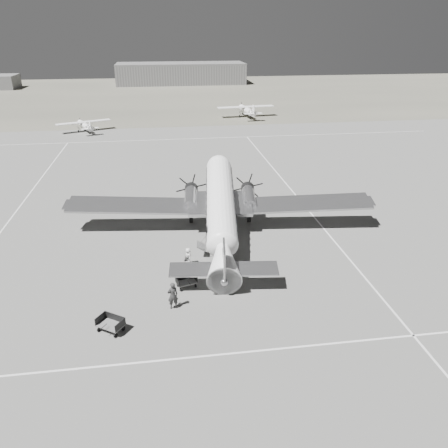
{
  "coord_description": "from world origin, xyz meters",
  "views": [
    {
      "loc": [
        -2.68,
        -33.78,
        17.36
      ],
      "look_at": [
        2.12,
        -0.59,
        2.2
      ],
      "focal_mm": 35.0,
      "sensor_mm": 36.0,
      "label": 1
    }
  ],
  "objects_px": {
    "light_plane_right": "(247,111)",
    "passenger": "(188,257)",
    "baggage_cart_far": "(111,325)",
    "light_plane_left": "(85,126)",
    "baggage_cart_near": "(186,282)",
    "ramp_agent": "(187,264)",
    "hangar_main": "(181,73)",
    "dc3_airliner": "(221,209)",
    "ground_crew": "(173,295)"
  },
  "relations": [
    {
      "from": "light_plane_right",
      "to": "passenger",
      "type": "height_order",
      "value": "light_plane_right"
    },
    {
      "from": "light_plane_right",
      "to": "baggage_cart_far",
      "type": "relative_size",
      "value": 7.16
    },
    {
      "from": "baggage_cart_far",
      "to": "passenger",
      "type": "height_order",
      "value": "passenger"
    },
    {
      "from": "light_plane_left",
      "to": "baggage_cart_near",
      "type": "bearing_deg",
      "value": -97.88
    },
    {
      "from": "baggage_cart_far",
      "to": "ramp_agent",
      "type": "relative_size",
      "value": 1.05
    },
    {
      "from": "hangar_main",
      "to": "dc3_airliner",
      "type": "distance_m",
      "value": 118.62
    },
    {
      "from": "hangar_main",
      "to": "light_plane_right",
      "type": "relative_size",
      "value": 3.45
    },
    {
      "from": "light_plane_right",
      "to": "ground_crew",
      "type": "distance_m",
      "value": 68.99
    },
    {
      "from": "ground_crew",
      "to": "ramp_agent",
      "type": "distance_m",
      "value": 4.56
    },
    {
      "from": "ramp_agent",
      "to": "baggage_cart_near",
      "type": "bearing_deg",
      "value": -179.06
    },
    {
      "from": "baggage_cart_near",
      "to": "passenger",
      "type": "relative_size",
      "value": 1.04
    },
    {
      "from": "dc3_airliner",
      "to": "baggage_cart_near",
      "type": "relative_size",
      "value": 18.83
    },
    {
      "from": "dc3_airliner",
      "to": "ramp_agent",
      "type": "relative_size",
      "value": 17.71
    },
    {
      "from": "dc3_airliner",
      "to": "light_plane_left",
      "type": "bearing_deg",
      "value": 117.89
    },
    {
      "from": "dc3_airliner",
      "to": "baggage_cart_far",
      "type": "distance_m",
      "value": 15.17
    },
    {
      "from": "hangar_main",
      "to": "ground_crew",
      "type": "height_order",
      "value": "hangar_main"
    },
    {
      "from": "light_plane_left",
      "to": "ground_crew",
      "type": "bearing_deg",
      "value": -99.51
    },
    {
      "from": "hangar_main",
      "to": "baggage_cart_near",
      "type": "distance_m",
      "value": 126.66
    },
    {
      "from": "hangar_main",
      "to": "passenger",
      "type": "height_order",
      "value": "hangar_main"
    },
    {
      "from": "passenger",
      "to": "light_plane_left",
      "type": "bearing_deg",
      "value": -1.02
    },
    {
      "from": "dc3_airliner",
      "to": "light_plane_right",
      "type": "distance_m",
      "value": 57.83
    },
    {
      "from": "ground_crew",
      "to": "passenger",
      "type": "distance_m",
      "value": 5.93
    },
    {
      "from": "ramp_agent",
      "to": "baggage_cart_far",
      "type": "bearing_deg",
      "value": 147.72
    },
    {
      "from": "passenger",
      "to": "hangar_main",
      "type": "bearing_deg",
      "value": -20.34
    },
    {
      "from": "ramp_agent",
      "to": "passenger",
      "type": "distance_m",
      "value": 1.38
    },
    {
      "from": "dc3_airliner",
      "to": "ramp_agent",
      "type": "xyz_separation_m",
      "value": [
        -3.4,
        -5.97,
        -1.92
      ]
    },
    {
      "from": "baggage_cart_far",
      "to": "ramp_agent",
      "type": "distance_m",
      "value": 8.19
    },
    {
      "from": "hangar_main",
      "to": "baggage_cart_near",
      "type": "relative_size",
      "value": 27.64
    },
    {
      "from": "hangar_main",
      "to": "ramp_agent",
      "type": "relative_size",
      "value": 26.0
    },
    {
      "from": "hangar_main",
      "to": "baggage_cart_near",
      "type": "xyz_separation_m",
      "value": [
        -6.5,
        -126.47,
        -2.87
      ]
    },
    {
      "from": "dc3_airliner",
      "to": "light_plane_left",
      "type": "relative_size",
      "value": 2.93
    },
    {
      "from": "light_plane_left",
      "to": "baggage_cart_near",
      "type": "relative_size",
      "value": 6.44
    },
    {
      "from": "dc3_airliner",
      "to": "ramp_agent",
      "type": "bearing_deg",
      "value": -113.28
    },
    {
      "from": "hangar_main",
      "to": "passenger",
      "type": "xyz_separation_m",
      "value": [
        -6.13,
        -123.19,
        -2.57
      ]
    },
    {
      "from": "light_plane_left",
      "to": "ground_crew",
      "type": "height_order",
      "value": "light_plane_left"
    },
    {
      "from": "ground_crew",
      "to": "ramp_agent",
      "type": "height_order",
      "value": "ground_crew"
    },
    {
      "from": "light_plane_left",
      "to": "baggage_cart_far",
      "type": "xyz_separation_m",
      "value": [
        9.82,
        -59.05,
        -0.54
      ]
    },
    {
      "from": "light_plane_right",
      "to": "ramp_agent",
      "type": "height_order",
      "value": "light_plane_right"
    },
    {
      "from": "baggage_cart_near",
      "to": "ground_crew",
      "type": "relative_size",
      "value": 0.77
    },
    {
      "from": "dc3_airliner",
      "to": "light_plane_right",
      "type": "xyz_separation_m",
      "value": [
        13.21,
        56.28,
        -1.46
      ]
    },
    {
      "from": "baggage_cart_far",
      "to": "hangar_main",
      "type": "bearing_deg",
      "value": 119.34
    },
    {
      "from": "ground_crew",
      "to": "ramp_agent",
      "type": "bearing_deg",
      "value": -120.1
    },
    {
      "from": "light_plane_left",
      "to": "baggage_cart_near",
      "type": "xyz_separation_m",
      "value": [
        14.82,
        -54.65,
        -0.59
      ]
    },
    {
      "from": "hangar_main",
      "to": "passenger",
      "type": "bearing_deg",
      "value": -92.85
    },
    {
      "from": "light_plane_left",
      "to": "ground_crew",
      "type": "xyz_separation_m",
      "value": [
        13.76,
        -57.12,
        -0.03
      ]
    },
    {
      "from": "light_plane_right",
      "to": "passenger",
      "type": "distance_m",
      "value": 63.08
    },
    {
      "from": "baggage_cart_far",
      "to": "ground_crew",
      "type": "distance_m",
      "value": 4.42
    },
    {
      "from": "dc3_airliner",
      "to": "ground_crew",
      "type": "height_order",
      "value": "dc3_airliner"
    },
    {
      "from": "baggage_cart_near",
      "to": "ramp_agent",
      "type": "height_order",
      "value": "ramp_agent"
    },
    {
      "from": "light_plane_right",
      "to": "passenger",
      "type": "relative_size",
      "value": 8.31
    }
  ]
}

